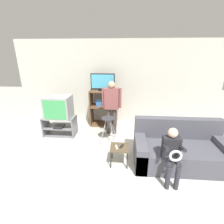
# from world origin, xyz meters

# --- Properties ---
(ground_plane) EXTENTS (18.00, 18.00, 0.00)m
(ground_plane) POSITION_xyz_m (0.00, 0.00, 0.00)
(ground_plane) COLOR beige
(wall_back) EXTENTS (6.40, 0.06, 2.60)m
(wall_back) POSITION_xyz_m (0.00, 3.57, 1.30)
(wall_back) COLOR beige
(wall_back) RESTS_ON ground_plane
(tv_stand) EXTENTS (0.88, 0.46, 0.53)m
(tv_stand) POSITION_xyz_m (-1.56, 2.44, 0.26)
(tv_stand) COLOR slate
(tv_stand) RESTS_ON ground_plane
(television_main) EXTENTS (0.67, 0.55, 0.59)m
(television_main) POSITION_xyz_m (-1.54, 2.45, 0.82)
(television_main) COLOR #9E9EA3
(television_main) RESTS_ON tv_stand
(media_shelf) EXTENTS (0.84, 0.51, 1.13)m
(media_shelf) POSITION_xyz_m (-0.40, 3.24, 0.58)
(media_shelf) COLOR brown
(media_shelf) RESTS_ON ground_plane
(television_flat) EXTENTS (0.72, 0.20, 0.50)m
(television_flat) POSITION_xyz_m (-0.42, 3.22, 1.37)
(television_flat) COLOR black
(television_flat) RESTS_ON media_shelf
(folding_stool) EXTENTS (0.40, 0.45, 0.66)m
(folding_stool) POSITION_xyz_m (-0.15, 2.17, 0.54)
(folding_stool) COLOR #99999E
(folding_stool) RESTS_ON ground_plane
(snack_table) EXTENTS (0.38, 0.38, 0.39)m
(snack_table) POSITION_xyz_m (0.17, 1.27, 0.33)
(snack_table) COLOR brown
(snack_table) RESTS_ON ground_plane
(remote_control_black) EXTENTS (0.09, 0.15, 0.02)m
(remote_control_black) POSITION_xyz_m (0.21, 1.29, 0.40)
(remote_control_black) COLOR black
(remote_control_black) RESTS_ON snack_table
(remote_control_white) EXTENTS (0.07, 0.15, 0.02)m
(remote_control_white) POSITION_xyz_m (0.11, 1.25, 0.40)
(remote_control_white) COLOR silver
(remote_control_white) RESTS_ON snack_table
(couch) EXTENTS (1.87, 0.94, 0.87)m
(couch) POSITION_xyz_m (1.43, 1.42, 0.29)
(couch) COLOR #4C4C56
(couch) RESTS_ON ground_plane
(person_standing_adult) EXTENTS (0.53, 0.20, 1.51)m
(person_standing_adult) POSITION_xyz_m (-0.10, 2.61, 0.91)
(person_standing_adult) COLOR #3D3833
(person_standing_adult) RESTS_ON ground_plane
(person_seated_child) EXTENTS (0.33, 0.43, 1.00)m
(person_seated_child) POSITION_xyz_m (1.09, 0.88, 0.59)
(person_seated_child) COLOR #2D2D38
(person_seated_child) RESTS_ON ground_plane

